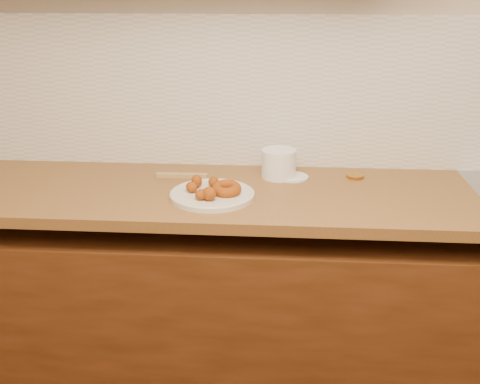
% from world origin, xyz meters
% --- Properties ---
extents(wall_back, '(4.00, 0.02, 2.70)m').
position_xyz_m(wall_back, '(0.00, 2.00, 1.35)').
color(wall_back, '#C1AD93').
rests_on(wall_back, ground).
extents(base_cabinet, '(3.60, 0.60, 0.77)m').
position_xyz_m(base_cabinet, '(0.00, 1.69, 0.39)').
color(base_cabinet, '#582C13').
rests_on(base_cabinet, floor).
extents(butcher_block, '(2.30, 0.62, 0.04)m').
position_xyz_m(butcher_block, '(-0.65, 1.69, 0.88)').
color(butcher_block, brown).
rests_on(butcher_block, base_cabinet).
extents(backsplash, '(3.60, 0.02, 0.60)m').
position_xyz_m(backsplash, '(0.00, 1.99, 1.20)').
color(backsplash, beige).
rests_on(backsplash, wall_back).
extents(donut_plate, '(0.30, 0.30, 0.02)m').
position_xyz_m(donut_plate, '(-0.45, 1.61, 0.91)').
color(donut_plate, beige).
rests_on(donut_plate, butcher_block).
extents(ring_donut, '(0.13, 0.13, 0.05)m').
position_xyz_m(ring_donut, '(-0.40, 1.61, 0.94)').
color(ring_donut, '#8F3E09').
rests_on(ring_donut, donut_plate).
extents(fried_dough_chunks, '(0.14, 0.20, 0.05)m').
position_xyz_m(fried_dough_chunks, '(-0.48, 1.60, 0.94)').
color(fried_dough_chunks, '#8F3E09').
rests_on(fried_dough_chunks, donut_plate).
extents(plastic_tub, '(0.15, 0.15, 0.11)m').
position_xyz_m(plastic_tub, '(-0.22, 1.84, 0.96)').
color(plastic_tub, white).
rests_on(plastic_tub, butcher_block).
extents(tub_lid, '(0.14, 0.14, 0.01)m').
position_xyz_m(tub_lid, '(-0.16, 1.84, 0.90)').
color(tub_lid, silver).
rests_on(tub_lid, butcher_block).
extents(brass_jar_lid, '(0.08, 0.08, 0.01)m').
position_xyz_m(brass_jar_lid, '(0.08, 1.86, 0.91)').
color(brass_jar_lid, '#B47827').
rests_on(brass_jar_lid, butcher_block).
extents(wooden_utensil, '(0.20, 0.03, 0.02)m').
position_xyz_m(wooden_utensil, '(-0.59, 1.81, 0.91)').
color(wooden_utensil, '#9E814D').
rests_on(wooden_utensil, butcher_block).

